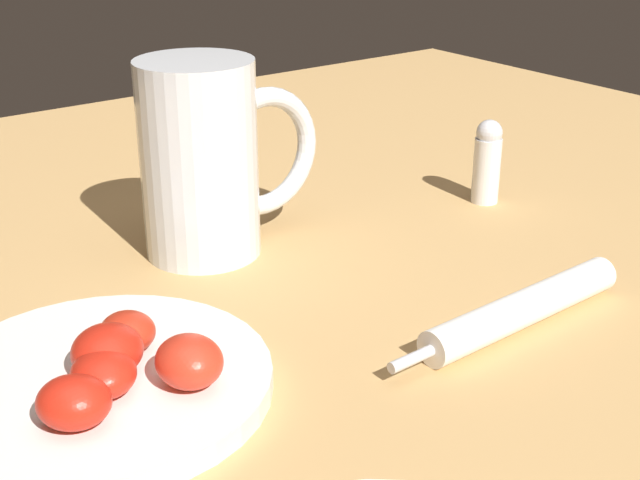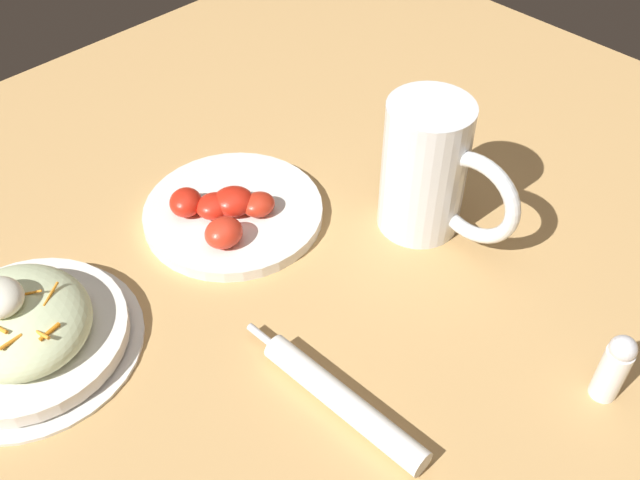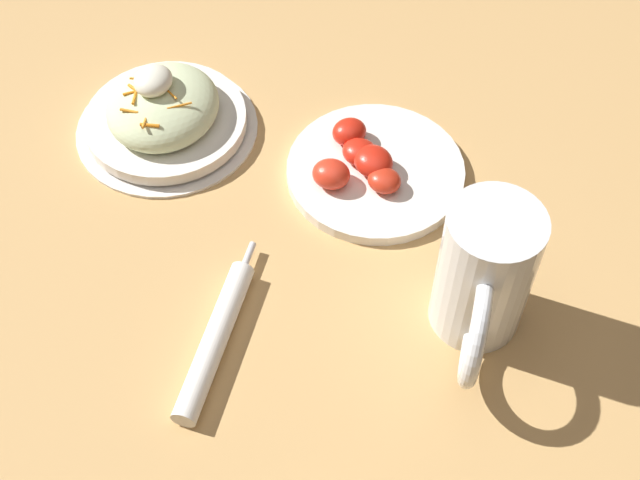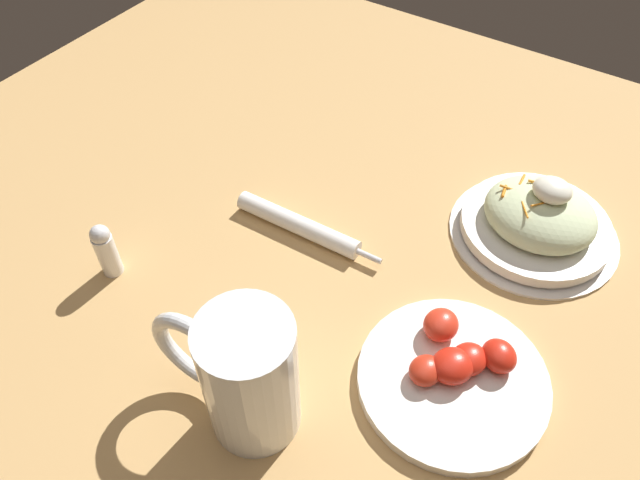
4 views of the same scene
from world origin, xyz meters
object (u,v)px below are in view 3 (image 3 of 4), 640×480
salad_plate (164,114)px  tomato_plate (371,168)px  beer_mug (483,280)px  napkin_roll (215,339)px

salad_plate → tomato_plate: 0.27m
beer_mug → napkin_roll: bearing=-66.1°
tomato_plate → beer_mug: bearing=43.8°
salad_plate → napkin_roll: salad_plate is taller
salad_plate → beer_mug: beer_mug is taller
salad_plate → tomato_plate: salad_plate is taller
napkin_roll → salad_plate: bearing=-147.7°
salad_plate → beer_mug: size_ratio=1.30×
napkin_roll → tomato_plate: bearing=161.4°
salad_plate → beer_mug: (0.16, 0.43, 0.05)m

